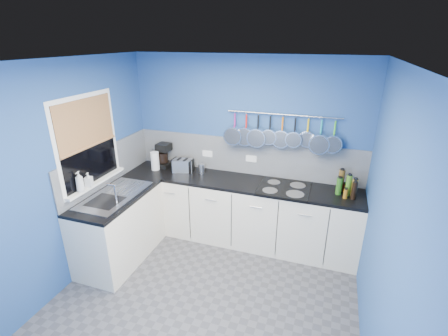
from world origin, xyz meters
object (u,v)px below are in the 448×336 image
Objects in this scene: soap_bottle_b at (88,180)px; coffee_maker at (164,155)px; paper_towel at (155,161)px; soap_bottle_a at (80,182)px; toaster at (183,165)px; canister at (201,169)px; hob at (284,188)px.

coffee_maker reaches higher than soap_bottle_b.
coffee_maker is at bearing 67.68° from paper_towel.
soap_bottle_a reaches higher than toaster.
soap_bottle_b is at bearing -130.05° from canister.
coffee_maker is at bearing 174.09° from hob.
coffee_maker is at bearing 75.55° from soap_bottle_a.
coffee_maker is (0.34, 1.32, -0.09)m from soap_bottle_a.
hob is at bearing -21.79° from toaster.
soap_bottle_b is 1.36× the size of canister.
coffee_maker is (0.34, 1.18, -0.06)m from soap_bottle_b.
paper_towel is 0.16m from coffee_maker.
soap_bottle_a reaches higher than canister.
soap_bottle_a reaches higher than hob.
paper_towel is (0.28, 1.03, -0.10)m from soap_bottle_b.
canister is at bearing 1.24° from coffee_maker.
paper_towel reaches higher than hob.
canister is at bearing 49.95° from soap_bottle_b.
soap_bottle_a is 0.90× the size of paper_towel.
toaster is at bearing -173.14° from canister.
soap_bottle_b reaches higher than paper_towel.
paper_towel is 1.87m from hob.
canister is at bearing 173.03° from hob.
coffee_maker is at bearing 73.94° from soap_bottle_b.
hob is at bearing 24.76° from soap_bottle_b.
soap_bottle_a is 0.37× the size of hob.
soap_bottle_b is 1.50m from canister.
soap_bottle_b reaches higher than toaster.
coffee_maker reaches higher than canister.
paper_towel is 0.76× the size of coffee_maker.
canister reaches higher than hob.
paper_towel is 0.41m from toaster.
toaster is at bearing 10.24° from paper_towel.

